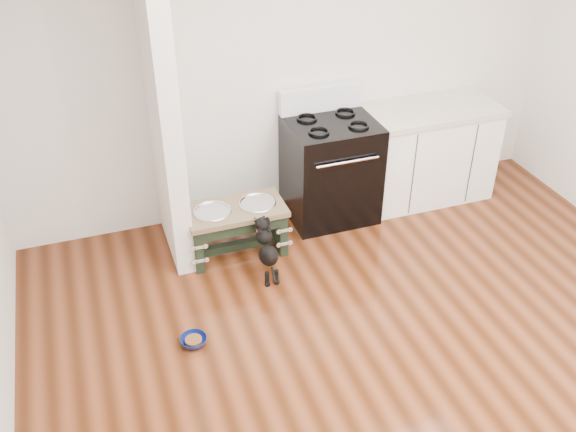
{
  "coord_description": "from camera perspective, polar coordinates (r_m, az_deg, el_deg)",
  "views": [
    {
      "loc": [
        -1.75,
        -2.43,
        3.27
      ],
      "look_at": [
        -0.4,
        1.45,
        0.55
      ],
      "focal_mm": 40.0,
      "sensor_mm": 36.0,
      "label": 1
    }
  ],
  "objects": [
    {
      "name": "floor_bowl",
      "position": [
        4.67,
        -8.39,
        -10.92
      ],
      "size": [
        0.22,
        0.22,
        0.06
      ],
      "rotation": [
        0.0,
        0.0,
        -0.19
      ],
      "color": "navy",
      "rests_on": "ground"
    },
    {
      "name": "cabinet_run",
      "position": [
        6.17,
        12.2,
        5.53
      ],
      "size": [
        1.24,
        0.64,
        0.91
      ],
      "color": "white",
      "rests_on": "ground"
    },
    {
      "name": "oven_range",
      "position": [
        5.73,
        3.79,
        4.28
      ],
      "size": [
        0.76,
        0.69,
        1.14
      ],
      "color": "black",
      "rests_on": "ground"
    },
    {
      "name": "dog_feeder",
      "position": [
        5.3,
        -4.64,
        -0.47
      ],
      "size": [
        0.81,
        0.43,
        0.46
      ],
      "color": "black",
      "rests_on": "ground"
    },
    {
      "name": "ground",
      "position": [
        4.43,
        11.49,
        -14.91
      ],
      "size": [
        5.0,
        5.0,
        0.0
      ],
      "primitive_type": "plane",
      "color": "#3F1C0B",
      "rests_on": "ground"
    },
    {
      "name": "room_shell",
      "position": [
        3.42,
        14.48,
        3.53
      ],
      "size": [
        5.0,
        5.0,
        5.0
      ],
      "color": "silver",
      "rests_on": "ground"
    },
    {
      "name": "puppy",
      "position": [
        5.06,
        -1.91,
        -2.83
      ],
      "size": [
        0.14,
        0.42,
        0.5
      ],
      "color": "black",
      "rests_on": "ground"
    },
    {
      "name": "partition_wall",
      "position": [
        4.95,
        -11.2,
        10.06
      ],
      "size": [
        0.15,
        0.8,
        2.7
      ],
      "primitive_type": "cube",
      "color": "silver",
      "rests_on": "ground"
    }
  ]
}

